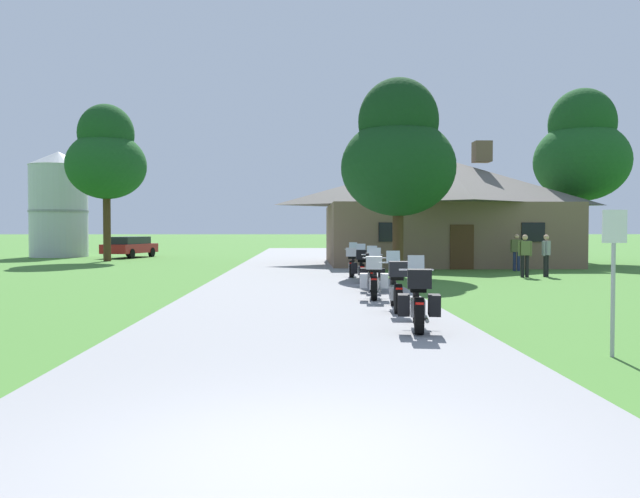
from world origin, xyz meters
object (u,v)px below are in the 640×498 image
object	(u,v)px
motorcycle_orange_fourth_in_row	(373,272)
parked_red_suv_far_left	(130,246)
metal_signpost_roadside	(614,264)
bystander_olive_shirt_beside_signpost	(525,254)
tree_left_far	(106,156)
motorcycle_orange_fifth_in_row	(362,266)
motorcycle_green_farthest_in_row	(352,262)
motorcycle_green_second_in_row	(396,285)
bystander_gray_shirt_by_tree	(546,253)
metal_silo_distant	(59,204)
bystander_olive_shirt_near_lodge	(517,250)
motorcycle_red_nearest_to_camera	(418,299)
tree_right_of_lodge	(582,150)
motorcycle_red_third_in_row	(375,277)
tree_by_lodge_front	(398,154)

from	to	relation	value
motorcycle_orange_fourth_in_row	parked_red_suv_far_left	bearing A→B (deg)	125.07
metal_signpost_roadside	bystander_olive_shirt_beside_signpost	bearing A→B (deg)	74.86
bystander_olive_shirt_beside_signpost	tree_left_far	world-z (taller)	tree_left_far
motorcycle_orange_fifth_in_row	motorcycle_green_farthest_in_row	world-z (taller)	same
motorcycle_green_second_in_row	motorcycle_orange_fourth_in_row	size ratio (longest dim) A/B	1.00
motorcycle_green_second_in_row	bystander_gray_shirt_by_tree	distance (m)	13.12
motorcycle_orange_fourth_in_row	metal_silo_distant	size ratio (longest dim) A/B	0.29
bystander_olive_shirt_beside_signpost	bystander_olive_shirt_near_lodge	bearing A→B (deg)	77.21
motorcycle_red_nearest_to_camera	motorcycle_orange_fourth_in_row	world-z (taller)	same
bystander_gray_shirt_by_tree	tree_right_of_lodge	distance (m)	13.81
motorcycle_orange_fifth_in_row	tree_left_far	bearing A→B (deg)	133.94
motorcycle_red_nearest_to_camera	motorcycle_green_farthest_in_row	size ratio (longest dim) A/B	1.00
motorcycle_red_nearest_to_camera	motorcycle_red_third_in_row	xyz separation A→B (m)	(-0.18, 5.25, 0.00)
motorcycle_red_nearest_to_camera	tree_right_of_lodge	size ratio (longest dim) A/B	0.21
motorcycle_green_farthest_in_row	tree_right_of_lodge	world-z (taller)	tree_right_of_lodge
motorcycle_red_third_in_row	motorcycle_red_nearest_to_camera	bearing A→B (deg)	-80.67
motorcycle_red_third_in_row	metal_silo_distant	bearing A→B (deg)	131.26
motorcycle_red_nearest_to_camera	tree_by_lodge_front	xyz separation A→B (m)	(1.80, 14.27, 4.29)
tree_left_far	metal_silo_distant	bearing A→B (deg)	129.43
motorcycle_green_second_in_row	tree_right_of_lodge	world-z (taller)	tree_right_of_lodge
tree_by_lodge_front	metal_silo_distant	xyz separation A→B (m)	(-20.59, 18.69, -1.28)
motorcycle_green_second_in_row	parked_red_suv_far_left	distance (m)	31.69
motorcycle_orange_fifth_in_row	metal_signpost_roadside	world-z (taller)	metal_signpost_roadside
tree_by_lodge_front	parked_red_suv_far_left	distance (m)	23.39
bystander_gray_shirt_by_tree	tree_left_far	xyz separation A→B (m)	(-21.15, 13.12, 5.25)
motorcycle_orange_fourth_in_row	motorcycle_red_third_in_row	bearing A→B (deg)	-89.66
bystander_olive_shirt_near_lodge	parked_red_suv_far_left	size ratio (longest dim) A/B	0.34
motorcycle_red_third_in_row	motorcycle_orange_fifth_in_row	xyz separation A→B (m)	(0.16, 5.24, 0.00)
motorcycle_green_second_in_row	metal_silo_distant	bearing A→B (deg)	125.95
bystander_olive_shirt_near_lodge	tree_left_far	size ratio (longest dim) A/B	0.18
motorcycle_green_farthest_in_row	bystander_gray_shirt_by_tree	size ratio (longest dim) A/B	1.25
motorcycle_orange_fourth_in_row	tree_left_far	size ratio (longest dim) A/B	0.23
bystander_gray_shirt_by_tree	tree_left_far	size ratio (longest dim) A/B	0.18
bystander_olive_shirt_beside_signpost	tree_by_lodge_front	distance (m)	6.33
motorcycle_red_nearest_to_camera	tree_right_of_lodge	world-z (taller)	tree_right_of_lodge
motorcycle_green_farthest_in_row	tree_right_of_lodge	bearing A→B (deg)	46.20
motorcycle_orange_fourth_in_row	bystander_olive_shirt_near_lodge	bearing A→B (deg)	56.93
motorcycle_orange_fifth_in_row	motorcycle_green_farthest_in_row	bearing A→B (deg)	96.64
motorcycle_red_nearest_to_camera	metal_silo_distant	world-z (taller)	metal_silo_distant
motorcycle_green_second_in_row	tree_by_lodge_front	distance (m)	12.38
bystander_olive_shirt_beside_signpost	motorcycle_orange_fifth_in_row	bearing A→B (deg)	-155.92
motorcycle_orange_fifth_in_row	tree_by_lodge_front	size ratio (longest dim) A/B	0.26
motorcycle_red_third_in_row	parked_red_suv_far_left	bearing A→B (deg)	124.46
motorcycle_green_farthest_in_row	bystander_olive_shirt_beside_signpost	bearing A→B (deg)	8.29
motorcycle_orange_fourth_in_row	tree_by_lodge_front	distance (m)	8.17
bystander_olive_shirt_beside_signpost	bystander_gray_shirt_by_tree	size ratio (longest dim) A/B	1.00
motorcycle_green_second_in_row	metal_silo_distant	distance (m)	35.68
motorcycle_orange_fourth_in_row	bystander_olive_shirt_near_lodge	distance (m)	12.16
motorcycle_green_second_in_row	motorcycle_orange_fourth_in_row	bearing A→B (deg)	94.00
tree_left_far	motorcycle_green_second_in_row	bearing A→B (deg)	-60.28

